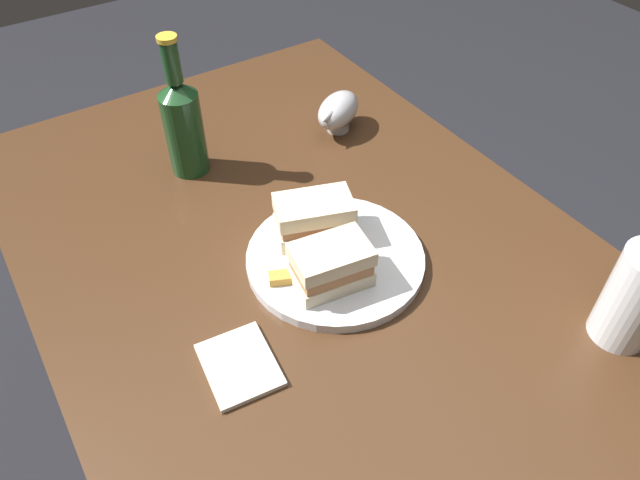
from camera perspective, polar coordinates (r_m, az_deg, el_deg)
name	(u,v)px	position (r m, az deg, el deg)	size (l,w,h in m)	color
ground_plane	(311,462)	(1.59, -0.90, -20.57)	(6.00, 6.00, 0.00)	black
dining_table	(309,378)	(1.25, -1.11, -13.11)	(1.19, 0.82, 0.78)	#422816
plate	(335,258)	(0.92, 1.47, -1.78)	(0.28, 0.28, 0.02)	white
sandwich_half_left	(315,219)	(0.92, -0.47, 2.03)	(0.11, 0.14, 0.07)	beige
sandwich_half_right	(331,265)	(0.85, 1.07, -2.42)	(0.09, 0.12, 0.07)	beige
potato_wedge_front	(306,240)	(0.92, -1.35, -0.01)	(0.05, 0.02, 0.02)	#AD702D
potato_wedge_middle	(304,249)	(0.91, -1.51, -0.85)	(0.04, 0.02, 0.02)	#B77F33
potato_wedge_back	(295,244)	(0.92, -2.42, -0.40)	(0.04, 0.02, 0.02)	#B77F33
potato_wedge_left_edge	(284,277)	(0.87, -3.45, -3.59)	(0.05, 0.02, 0.01)	gold
potato_wedge_right_edge	(295,230)	(0.94, -2.46, 0.93)	(0.04, 0.02, 0.02)	#AD702D
potato_wedge_stray	(301,239)	(0.92, -1.82, 0.06)	(0.05, 0.02, 0.02)	#AD702D
pint_glass	(633,302)	(0.89, 27.91, -5.28)	(0.08, 0.08, 0.15)	white
gravy_boat	(338,111)	(1.18, 1.74, 12.35)	(0.11, 0.13, 0.07)	#B7B7BC
cider_bottle	(183,123)	(1.07, -13.06, 10.91)	(0.07, 0.07, 0.26)	#19421E
napkin	(240,365)	(0.81, -7.75, -11.83)	(0.11, 0.09, 0.01)	silver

